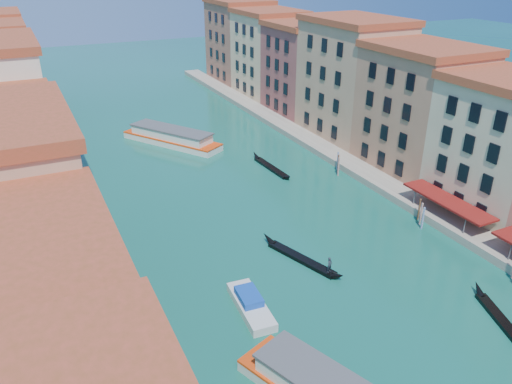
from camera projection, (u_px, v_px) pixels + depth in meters
left_bank_palazzos at (0, 143)px, 60.23m from camera, size 12.80×128.40×21.00m
right_bank_palazzos at (373, 92)px, 82.38m from camera, size 12.80×128.40×21.00m
quay at (328, 152)px, 83.23m from camera, size 4.00×140.00×1.00m
mooring_poles_right at (496, 260)px, 52.30m from camera, size 1.44×54.24×3.20m
vaporetto_far at (172, 137)px, 87.64m from camera, size 13.91×18.59×2.86m
gondola_fore at (301, 257)px, 54.38m from camera, size 4.64×11.60×2.38m
gondola_right at (506, 324)px, 44.52m from camera, size 4.57×10.90×2.25m
gondola_far at (270, 167)px, 77.91m from camera, size 1.62×11.75×1.66m
motorboat_mid at (250, 304)px, 46.82m from camera, size 2.92×7.64×1.55m
motorboat_far at (187, 144)px, 86.54m from camera, size 5.39×8.13×1.62m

